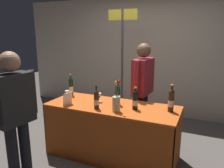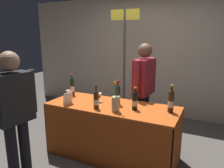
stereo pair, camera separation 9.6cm
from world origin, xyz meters
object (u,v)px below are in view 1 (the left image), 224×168
at_px(display_bottle_0, 135,100).
at_px(vendor_presenter, 143,84).
at_px(wine_glass_mid, 67,93).
at_px(booth_signpost, 122,54).
at_px(taster_foreground_right, 15,110).
at_px(wine_glass_near_vendor, 99,96).
at_px(tasting_table, 112,121).
at_px(featured_wine_bottle, 118,95).
at_px(flower_vase, 116,102).

distance_m(display_bottle_0, vendor_presenter, 0.68).
bearing_deg(vendor_presenter, wine_glass_mid, -50.59).
bearing_deg(booth_signpost, vendor_presenter, -42.86).
bearing_deg(taster_foreground_right, vendor_presenter, -21.77).
bearing_deg(wine_glass_near_vendor, taster_foreground_right, -113.35).
bearing_deg(tasting_table, wine_glass_near_vendor, 164.66).
relative_size(display_bottle_0, vendor_presenter, 0.19).
height_order(display_bottle_0, wine_glass_near_vendor, display_bottle_0).
bearing_deg(display_bottle_0, booth_signpost, 118.87).
bearing_deg(wine_glass_near_vendor, featured_wine_bottle, -1.13).
height_order(display_bottle_0, taster_foreground_right, taster_foreground_right).
height_order(featured_wine_bottle, booth_signpost, booth_signpost).
height_order(featured_wine_bottle, wine_glass_mid, featured_wine_bottle).
bearing_deg(taster_foreground_right, tasting_table, -26.97).
xyz_separation_m(featured_wine_bottle, display_bottle_0, (0.28, -0.09, -0.01)).
bearing_deg(display_bottle_0, flower_vase, -138.47).
height_order(featured_wine_bottle, wine_glass_near_vendor, featured_wine_bottle).
relative_size(vendor_presenter, booth_signpost, 0.73).
xyz_separation_m(display_bottle_0, booth_signpost, (-0.66, 1.19, 0.46)).
distance_m(tasting_table, flower_vase, 0.44).
relative_size(tasting_table, wine_glass_near_vendor, 14.04).
bearing_deg(featured_wine_bottle, flower_vase, -70.33).
height_order(wine_glass_mid, taster_foreground_right, taster_foreground_right).
height_order(tasting_table, vendor_presenter, vendor_presenter).
relative_size(wine_glass_near_vendor, flower_vase, 0.31).
xyz_separation_m(display_bottle_0, taster_foreground_right, (-1.04, -0.97, 0.03)).
distance_m(wine_glass_near_vendor, taster_foreground_right, 1.16).
height_order(display_bottle_0, vendor_presenter, vendor_presenter).
bearing_deg(vendor_presenter, wine_glass_near_vendor, -34.40).
height_order(tasting_table, wine_glass_mid, wine_glass_mid).
xyz_separation_m(taster_foreground_right, booth_signpost, (0.38, 2.16, 0.43)).
height_order(vendor_presenter, taster_foreground_right, vendor_presenter).
bearing_deg(featured_wine_bottle, wine_glass_mid, -174.43).
bearing_deg(taster_foreground_right, display_bottle_0, -38.95).
xyz_separation_m(wine_glass_near_vendor, taster_foreground_right, (-0.46, -1.07, 0.07)).
height_order(display_bottle_0, booth_signpost, booth_signpost).
xyz_separation_m(display_bottle_0, wine_glass_near_vendor, (-0.58, 0.09, -0.04)).
bearing_deg(display_bottle_0, wine_glass_mid, 179.42).
relative_size(wine_glass_near_vendor, booth_signpost, 0.06).
xyz_separation_m(display_bottle_0, flower_vase, (-0.19, -0.17, -0.00)).
relative_size(wine_glass_near_vendor, vendor_presenter, 0.08).
height_order(taster_foreground_right, booth_signpost, booth_signpost).
relative_size(wine_glass_mid, taster_foreground_right, 0.09).
distance_m(featured_wine_bottle, flower_vase, 0.27).
relative_size(wine_glass_mid, vendor_presenter, 0.08).
bearing_deg(flower_vase, wine_glass_mid, 168.30).
xyz_separation_m(display_bottle_0, vendor_presenter, (-0.10, 0.67, 0.06)).
height_order(flower_vase, booth_signpost, booth_signpost).
bearing_deg(flower_vase, taster_foreground_right, -136.39).
height_order(display_bottle_0, flower_vase, flower_vase).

